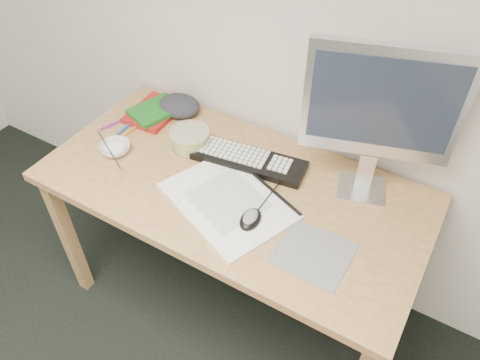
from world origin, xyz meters
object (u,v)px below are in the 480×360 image
object	(u,v)px
sketchpad	(228,201)
keyboard	(249,160)
desk	(232,200)
rice_bowl	(115,148)
monitor	(381,108)

from	to	relation	value
sketchpad	keyboard	bearing A→B (deg)	122.20
desk	rice_bowl	world-z (taller)	rice_bowl
rice_bowl	sketchpad	bearing A→B (deg)	-0.75
sketchpad	desk	bearing A→B (deg)	133.57
sketchpad	keyboard	world-z (taller)	keyboard
desk	sketchpad	xyz separation A→B (m)	(0.03, -0.08, 0.09)
keyboard	monitor	distance (m)	0.54
keyboard	monitor	world-z (taller)	monitor
desk	rice_bowl	bearing A→B (deg)	-170.84
sketchpad	keyboard	size ratio (longest dim) A/B	1.01
desk	rice_bowl	size ratio (longest dim) A/B	11.89
sketchpad	monitor	bearing A→B (deg)	60.23
desk	monitor	xyz separation A→B (m)	(0.41, 0.21, 0.43)
desk	keyboard	bearing A→B (deg)	92.63
sketchpad	keyboard	distance (m)	0.22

